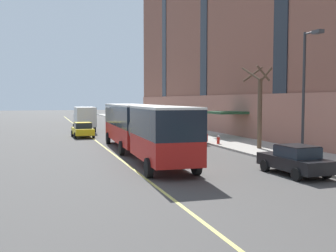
{
  "coord_description": "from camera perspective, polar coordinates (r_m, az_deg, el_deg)",
  "views": [
    {
      "loc": [
        -7.36,
        -20.59,
        3.88
      ],
      "look_at": [
        2.09,
        8.89,
        1.8
      ],
      "focal_mm": 42.0,
      "sensor_mm": 36.0,
      "label": 1
    }
  ],
  "objects": [
    {
      "name": "ground_plane",
      "position": [
        22.21,
        1.89,
        -6.22
      ],
      "size": [
        260.0,
        260.0,
        0.0
      ],
      "primitive_type": "plane",
      "color": "#4C4947"
    },
    {
      "name": "sidewalk",
      "position": [
        28.99,
        16.95,
        -3.86
      ],
      "size": [
        5.6,
        160.0,
        0.15
      ],
      "primitive_type": "cube",
      "color": "#ADA89E",
      "rests_on": "ground"
    },
    {
      "name": "city_bus",
      "position": [
        27.45,
        -4.08,
        0.0
      ],
      "size": [
        3.34,
        18.99,
        3.51
      ],
      "color": "red",
      "rests_on": "ground"
    },
    {
      "name": "parked_car_black_0",
      "position": [
        48.0,
        -2.56,
        0.14
      ],
      "size": [
        2.01,
        4.25,
        1.56
      ],
      "color": "black",
      "rests_on": "ground"
    },
    {
      "name": "parked_car_red_2",
      "position": [
        35.11,
        3.13,
        -1.23
      ],
      "size": [
        1.97,
        4.22,
        1.56
      ],
      "color": "#B21E19",
      "rests_on": "ground"
    },
    {
      "name": "parked_car_black_4",
      "position": [
        21.24,
        17.95,
        -4.73
      ],
      "size": [
        2.08,
        4.32,
        1.56
      ],
      "color": "black",
      "rests_on": "ground"
    },
    {
      "name": "parked_car_silver_5",
      "position": [
        55.88,
        -4.92,
        0.65
      ],
      "size": [
        2.06,
        4.67,
        1.56
      ],
      "color": "#B7B7BC",
      "rests_on": "ground"
    },
    {
      "name": "box_truck",
      "position": [
        48.7,
        -12.04,
        1.2
      ],
      "size": [
        2.39,
        6.97,
        3.0
      ],
      "color": "silver",
      "rests_on": "ground"
    },
    {
      "name": "taxi_cab",
      "position": [
        41.35,
        -12.28,
        -0.54
      ],
      "size": [
        2.13,
        4.27,
        1.56
      ],
      "color": "yellow",
      "rests_on": "ground"
    },
    {
      "name": "street_tree_mid_block",
      "position": [
        30.81,
        13.1,
        2.98
      ],
      "size": [
        2.03,
        2.3,
        6.32
      ],
      "color": "brown",
      "rests_on": "sidewalk"
    },
    {
      "name": "street_lamp",
      "position": [
        23.59,
        19.42,
        5.65
      ],
      "size": [
        0.36,
        1.48,
        7.53
      ],
      "color": "#2D2D30",
      "rests_on": "sidewalk"
    },
    {
      "name": "fire_hydrant",
      "position": [
        33.44,
        7.31,
        -2.0
      ],
      "size": [
        0.42,
        0.24,
        0.72
      ],
      "color": "red",
      "rests_on": "sidewalk"
    },
    {
      "name": "lane_centerline",
      "position": [
        24.38,
        -6.27,
        -5.33
      ],
      "size": [
        0.16,
        140.0,
        0.01
      ],
      "primitive_type": "cube",
      "color": "#E0D66B",
      "rests_on": "ground"
    }
  ]
}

